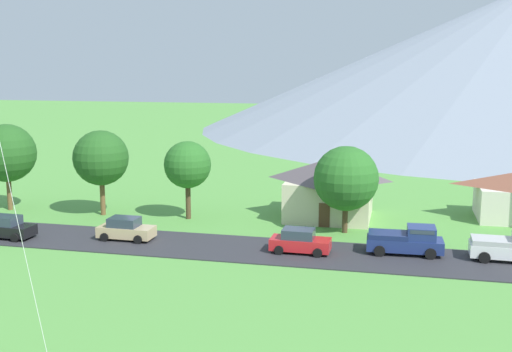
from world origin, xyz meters
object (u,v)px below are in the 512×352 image
tree_right_of_center (7,153)px  parked_car_black_mid_west (6,227)px  tree_left_of_center (101,158)px  parked_car_tan_east_end (126,229)px  house_leftmost (330,187)px  pickup_truck_navy_east_side (407,240)px  tree_center (346,179)px  parked_car_red_mid_east (300,241)px  tree_near_left (187,165)px

tree_right_of_center → parked_car_black_mid_west: 11.17m
tree_left_of_center → parked_car_tan_east_end: 9.89m
house_leftmost → tree_right_of_center: 29.15m
tree_right_of_center → pickup_truck_navy_east_side: size_ratio=1.49×
house_leftmost → tree_center: size_ratio=1.11×
tree_left_of_center → parked_car_red_mid_east: tree_left_of_center is taller
pickup_truck_navy_east_side → tree_near_left: bearing=160.6°
tree_near_left → pickup_truck_navy_east_side: 19.72m
tree_center → pickup_truck_navy_east_side: bearing=-46.1°
house_leftmost → tree_center: 5.33m
house_leftmost → parked_car_black_mid_west: (-23.21, -12.36, -1.82)m
tree_near_left → tree_center: bearing=-6.3°
tree_right_of_center → pickup_truck_navy_east_side: (35.33, -5.92, -4.17)m
house_leftmost → tree_left_of_center: bearing=-169.5°
parked_car_red_mid_east → tree_center: bearing=67.7°
tree_right_of_center → parked_car_tan_east_end: size_ratio=1.87×
pickup_truck_navy_east_side → parked_car_black_mid_west: bearing=-174.8°
tree_center → parked_car_tan_east_end: 17.35m
tree_left_of_center → tree_center: 21.41m
house_leftmost → parked_car_red_mid_east: house_leftmost is taller
tree_right_of_center → pickup_truck_navy_east_side: 36.06m
tree_right_of_center → tree_near_left: bearing=1.7°
house_leftmost → parked_car_tan_east_end: 17.82m
house_leftmost → tree_left_of_center: tree_left_of_center is taller
house_leftmost → tree_center: bearing=-69.3°
parked_car_black_mid_west → parked_car_tan_east_end: bearing=10.2°
tree_center → tree_right_of_center: bearing=178.1°
house_leftmost → tree_right_of_center: size_ratio=0.98×
tree_right_of_center → parked_car_tan_east_end: tree_right_of_center is taller
tree_right_of_center → house_leftmost: bearing=7.4°
tree_near_left → parked_car_tan_east_end: 8.73m
parked_car_tan_east_end → parked_car_black_mid_west: bearing=-169.8°
tree_center → parked_car_red_mid_east: (-2.58, -6.29, -3.48)m
house_leftmost → parked_car_black_mid_west: 26.36m
tree_center → tree_near_left: bearing=173.7°
tree_left_of_center → parked_car_red_mid_east: (18.79, -7.40, -4.21)m
tree_left_of_center → tree_right_of_center: (-9.22, -0.11, 0.16)m
pickup_truck_navy_east_side → tree_center: bearing=133.9°
tree_near_left → tree_left_of_center: size_ratio=0.90×
tree_center → parked_car_red_mid_east: tree_center is taller
tree_center → tree_left_of_center: bearing=177.0°
parked_car_black_mid_west → parked_car_red_mid_east: 22.46m
tree_right_of_center → parked_car_black_mid_west: tree_right_of_center is taller
tree_near_left → tree_right_of_center: 17.05m
house_leftmost → parked_car_black_mid_west: size_ratio=1.80×
tree_right_of_center → parked_car_red_mid_east: 29.28m
house_leftmost → tree_near_left: size_ratio=1.14×
tree_center → pickup_truck_navy_east_side: (4.73, -4.92, -3.28)m
tree_left_of_center → parked_car_tan_east_end: bearing=-52.4°
tree_right_of_center → pickup_truck_navy_east_side: tree_right_of_center is taller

